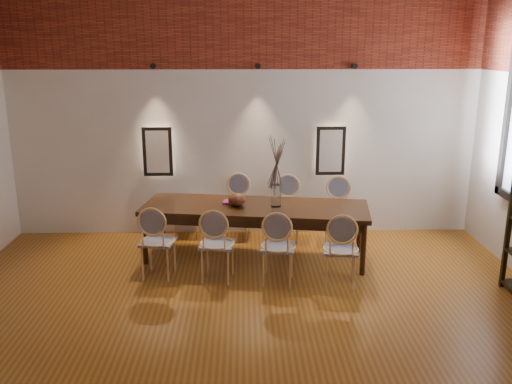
{
  "coord_description": "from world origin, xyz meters",
  "views": [
    {
      "loc": [
        -0.03,
        -4.58,
        2.86
      ],
      "look_at": [
        0.14,
        2.02,
        1.05
      ],
      "focal_mm": 38.0,
      "sensor_mm": 36.0,
      "label": 1
    }
  ],
  "objects_px": {
    "chair_near_c": "(278,247)",
    "chair_far_c": "(287,210)",
    "vase": "(276,196)",
    "book": "(233,202)",
    "chair_near_b": "(217,244)",
    "chair_far_a": "(188,206)",
    "chair_far_b": "(237,208)",
    "chair_near_a": "(158,241)",
    "chair_near_d": "(341,249)",
    "dining_table": "(255,232)",
    "bowl": "(237,200)",
    "chair_far_d": "(338,212)"
  },
  "relations": [
    {
      "from": "dining_table",
      "to": "chair_far_d",
      "type": "bearing_deg",
      "value": 34.04
    },
    {
      "from": "chair_near_c",
      "to": "chair_far_a",
      "type": "bearing_deg",
      "value": 134.62
    },
    {
      "from": "chair_near_b",
      "to": "chair_far_b",
      "type": "distance_m",
      "value": 1.53
    },
    {
      "from": "chair_near_a",
      "to": "bowl",
      "type": "bearing_deg",
      "value": 38.7
    },
    {
      "from": "chair_near_a",
      "to": "book",
      "type": "height_order",
      "value": "chair_near_a"
    },
    {
      "from": "vase",
      "to": "bowl",
      "type": "relative_size",
      "value": 1.25
    },
    {
      "from": "chair_near_d",
      "to": "book",
      "type": "bearing_deg",
      "value": 149.8
    },
    {
      "from": "chair_near_b",
      "to": "chair_near_c",
      "type": "relative_size",
      "value": 1.0
    },
    {
      "from": "chair_far_a",
      "to": "chair_far_b",
      "type": "bearing_deg",
      "value": -180.0
    },
    {
      "from": "chair_near_b",
      "to": "chair_far_d",
      "type": "bearing_deg",
      "value": 45.38
    },
    {
      "from": "chair_far_d",
      "to": "chair_far_b",
      "type": "bearing_deg",
      "value": 0.0
    },
    {
      "from": "book",
      "to": "chair_near_a",
      "type": "bearing_deg",
      "value": -142.45
    },
    {
      "from": "dining_table",
      "to": "chair_far_a",
      "type": "distance_m",
      "value": 1.37
    },
    {
      "from": "chair_near_b",
      "to": "chair_far_a",
      "type": "distance_m",
      "value": 1.71
    },
    {
      "from": "dining_table",
      "to": "vase",
      "type": "bearing_deg",
      "value": 0.0
    },
    {
      "from": "chair_near_d",
      "to": "chair_far_c",
      "type": "distance_m",
      "value": 1.71
    },
    {
      "from": "chair_near_b",
      "to": "vase",
      "type": "height_order",
      "value": "vase"
    },
    {
      "from": "chair_far_a",
      "to": "bowl",
      "type": "relative_size",
      "value": 3.92
    },
    {
      "from": "chair_near_d",
      "to": "chair_far_d",
      "type": "relative_size",
      "value": 1.0
    },
    {
      "from": "chair_near_a",
      "to": "vase",
      "type": "distance_m",
      "value": 1.66
    },
    {
      "from": "chair_far_d",
      "to": "chair_far_c",
      "type": "bearing_deg",
      "value": 0.0
    },
    {
      "from": "chair_near_b",
      "to": "chair_near_d",
      "type": "height_order",
      "value": "same"
    },
    {
      "from": "dining_table",
      "to": "chair_far_d",
      "type": "distance_m",
      "value": 1.37
    },
    {
      "from": "chair_near_d",
      "to": "chair_far_c",
      "type": "relative_size",
      "value": 1.0
    },
    {
      "from": "chair_far_b",
      "to": "chair_far_c",
      "type": "bearing_deg",
      "value": 180.0
    },
    {
      "from": "chair_near_c",
      "to": "chair_far_b",
      "type": "distance_m",
      "value": 1.71
    },
    {
      "from": "chair_far_b",
      "to": "chair_near_a",
      "type": "bearing_deg",
      "value": 63.74
    },
    {
      "from": "chair_near_b",
      "to": "chair_far_c",
      "type": "height_order",
      "value": "same"
    },
    {
      "from": "chair_near_c",
      "to": "chair_near_d",
      "type": "distance_m",
      "value": 0.76
    },
    {
      "from": "chair_far_d",
      "to": "dining_table",
      "type": "bearing_deg",
      "value": 34.04
    },
    {
      "from": "chair_far_b",
      "to": "chair_far_d",
      "type": "height_order",
      "value": "same"
    },
    {
      "from": "chair_near_a",
      "to": "bowl",
      "type": "relative_size",
      "value": 3.92
    },
    {
      "from": "chair_far_b",
      "to": "chair_far_c",
      "type": "distance_m",
      "value": 0.76
    },
    {
      "from": "chair_near_c",
      "to": "chair_far_c",
      "type": "xyz_separation_m",
      "value": [
        0.23,
        1.51,
        0.0
      ]
    },
    {
      "from": "chair_near_a",
      "to": "chair_far_a",
      "type": "height_order",
      "value": "same"
    },
    {
      "from": "chair_far_b",
      "to": "bowl",
      "type": "xyz_separation_m",
      "value": [
        0.02,
        -0.83,
        0.37
      ]
    },
    {
      "from": "chair_near_b",
      "to": "chair_far_d",
      "type": "height_order",
      "value": "same"
    },
    {
      "from": "chair_near_a",
      "to": "chair_near_b",
      "type": "xyz_separation_m",
      "value": [
        0.75,
        -0.11,
        0.0
      ]
    },
    {
      "from": "vase",
      "to": "bowl",
      "type": "height_order",
      "value": "vase"
    },
    {
      "from": "chair_far_b",
      "to": "vase",
      "type": "xyz_separation_m",
      "value": [
        0.53,
        -0.85,
        0.43
      ]
    },
    {
      "from": "dining_table",
      "to": "chair_far_b",
      "type": "bearing_deg",
      "value": 116.26
    },
    {
      "from": "dining_table",
      "to": "chair_near_b",
      "type": "distance_m",
      "value": 0.86
    },
    {
      "from": "book",
      "to": "dining_table",
      "type": "bearing_deg",
      "value": -22.51
    },
    {
      "from": "chair_near_b",
      "to": "chair_far_a",
      "type": "bearing_deg",
      "value": 116.26
    },
    {
      "from": "chair_far_a",
      "to": "vase",
      "type": "distance_m",
      "value": 1.66
    },
    {
      "from": "dining_table",
      "to": "bowl",
      "type": "relative_size",
      "value": 12.59
    },
    {
      "from": "chair_near_b",
      "to": "chair_far_b",
      "type": "relative_size",
      "value": 1.0
    },
    {
      "from": "dining_table",
      "to": "book",
      "type": "height_order",
      "value": "book"
    },
    {
      "from": "vase",
      "to": "book",
      "type": "height_order",
      "value": "vase"
    },
    {
      "from": "chair_near_c",
      "to": "chair_far_b",
      "type": "height_order",
      "value": "same"
    }
  ]
}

